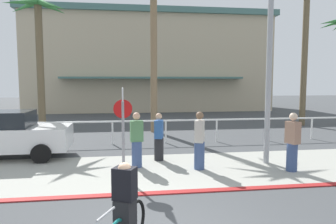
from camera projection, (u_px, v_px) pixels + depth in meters
name	position (u px, v px, depth m)	size (l,w,h in m)	color
ground_plane	(138.00, 138.00, 15.49)	(80.00, 80.00, 0.00)	#424447
sidewalk_strip	(147.00, 171.00, 9.77)	(44.00, 4.00, 0.02)	#9E9E93
curb_paint	(153.00, 193.00, 7.80)	(44.00, 0.24, 0.03)	maroon
building_backdrop	(148.00, 63.00, 31.86)	(22.41, 11.02, 9.00)	#BCAD8E
rail_fence	(139.00, 125.00, 13.93)	(25.69, 0.08, 1.04)	white
stop_sign_bike_lane	(123.00, 120.00, 8.84)	(0.52, 0.56, 2.56)	gray
streetlight_curb	(273.00, 32.00, 10.04)	(0.24, 2.54, 7.50)	#9EA0A5
palm_tree_0	(39.00, 33.00, 15.93)	(2.93, 3.18, 6.81)	brown
palm_tree_1	(154.00, 17.00, 16.69)	(3.26, 3.27, 7.97)	#846B4C
palm_tree_2	(306.00, 20.00, 19.17)	(3.19, 3.00, 9.01)	brown
car_white_1	(4.00, 134.00, 11.26)	(4.40, 2.02, 1.69)	white
cyclist_teal_0	(124.00, 211.00, 5.06)	(0.85, 1.66, 1.50)	black
pedestrian_0	(199.00, 143.00, 9.83)	(0.42, 0.47, 1.81)	#384C7A
pedestrian_1	(292.00, 144.00, 9.63)	(0.40, 0.46, 1.80)	#384C7A
pedestrian_2	(137.00, 142.00, 10.08)	(0.42, 0.34, 1.77)	#384C7A
pedestrian_3	(159.00, 139.00, 10.94)	(0.39, 0.46, 1.66)	#232326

